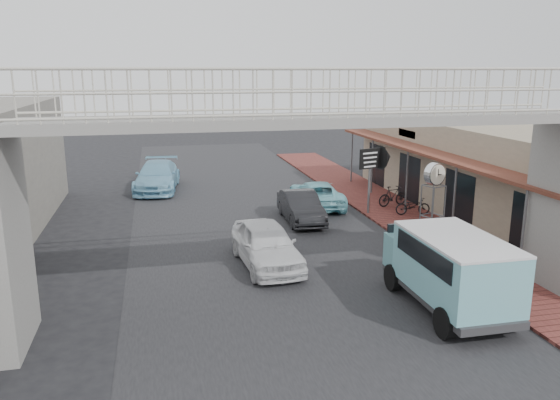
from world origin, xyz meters
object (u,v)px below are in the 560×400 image
angkot_far (157,176)px  dark_sedan (301,207)px  angkot_van (451,262)px  angkot_curb (316,194)px  motorcycle_far (393,196)px  arrow_sign (384,158)px  white_hatchback (266,244)px  street_clock (434,178)px  motorcycle_near (413,206)px

angkot_far → dark_sedan: bearing=-45.7°
angkot_van → angkot_curb: bearing=91.1°
angkot_curb → motorcycle_far: (3.39, -1.06, -0.03)m
arrow_sign → white_hatchback: bearing=-156.7°
angkot_far → street_clock: 15.95m
angkot_van → arrow_sign: bearing=77.0°
angkot_curb → street_clock: size_ratio=1.39×
angkot_curb → motorcycle_far: angkot_curb is taller
angkot_van → arrow_sign: size_ratio=1.46×
white_hatchback → angkot_van: bearing=-51.5°
motorcycle_far → motorcycle_near: bearing=172.9°
angkot_van → street_clock: size_ratio=1.39×
street_clock → motorcycle_far: bearing=59.0°
dark_sedan → arrow_sign: (3.91, 0.53, 1.88)m
angkot_curb → white_hatchback: bearing=66.0°
angkot_curb → motorcycle_near: 4.51m
dark_sedan → street_clock: street_clock is taller
motorcycle_far → white_hatchback: bearing=116.9°
motorcycle_near → street_clock: (-1.68, -4.75, 2.22)m
motorcycle_near → motorcycle_far: motorcycle_far is taller
angkot_curb → motorcycle_near: size_ratio=2.88×
motorcycle_near → angkot_curb: bearing=61.6°
arrow_sign → dark_sedan: bearing=170.6°
white_hatchback → dark_sedan: bearing=59.2°
white_hatchback → motorcycle_far: 9.58m
angkot_far → street_clock: bearing=-47.4°
angkot_far → angkot_van: bearing=-59.4°
dark_sedan → angkot_far: size_ratio=0.75×
dark_sedan → motorcycle_near: (4.98, -0.39, -0.14)m
angkot_curb → dark_sedan: bearing=63.5°
angkot_far → motorcycle_near: 13.58m
dark_sedan → street_clock: size_ratio=1.23×
angkot_far → motorcycle_far: bearing=-24.1°
dark_sedan → angkot_far: 9.73m
white_hatchback → street_clock: (5.80, -0.21, 1.99)m
arrow_sign → angkot_van: bearing=-120.4°
white_hatchback → arrow_sign: bearing=36.6°
dark_sedan → motorcycle_far: size_ratio=2.46×
angkot_curb → angkot_van: 11.78m
angkot_van → motorcycle_near: (3.41, 9.01, -0.86)m
angkot_van → motorcycle_far: (3.22, 10.69, -0.78)m
motorcycle_near → street_clock: bearing=169.5°
angkot_curb → angkot_far: 9.06m
dark_sedan → angkot_curb: bearing=60.7°
dark_sedan → angkot_van: angkot_van is taller
motorcycle_near → arrow_sign: 2.46m
motorcycle_far → arrow_sign: bearing=117.0°
motorcycle_near → angkot_far: bearing=62.1°
angkot_far → angkot_van: angkot_van is taller
angkot_curb → motorcycle_near: (3.58, -2.74, -0.11)m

